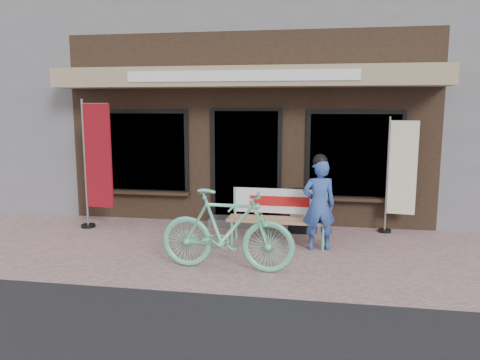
% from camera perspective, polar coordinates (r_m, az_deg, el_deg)
% --- Properties ---
extents(ground, '(70.00, 70.00, 0.00)m').
position_cam_1_polar(ground, '(7.22, -1.75, -9.11)').
color(ground, '#B28889').
rests_on(ground, ground).
extents(storefront, '(7.00, 6.77, 6.00)m').
position_cam_1_polar(storefront, '(11.79, 3.07, 12.68)').
color(storefront, black).
rests_on(storefront, ground).
extents(bench, '(1.66, 0.47, 0.89)m').
position_cam_1_polar(bench, '(7.72, 4.73, -3.91)').
color(bench, '#69CEA9').
rests_on(bench, ground).
extents(person, '(0.58, 0.44, 1.52)m').
position_cam_1_polar(person, '(7.41, 9.60, -2.79)').
color(person, '#3050A7').
rests_on(person, ground).
extents(bicycle, '(1.91, 0.63, 1.13)m').
position_cam_1_polar(bicycle, '(6.44, -1.62, -6.13)').
color(bicycle, '#69CEA9').
rests_on(bicycle, ground).
extents(nobori_red, '(0.70, 0.29, 2.37)m').
position_cam_1_polar(nobori_red, '(8.88, -17.13, 2.01)').
color(nobori_red, gray).
rests_on(nobori_red, ground).
extents(nobori_cream, '(0.61, 0.26, 2.06)m').
position_cam_1_polar(nobori_cream, '(8.65, 18.90, 0.70)').
color(nobori_cream, gray).
rests_on(nobori_cream, ground).
extents(menu_stand, '(0.41, 0.10, 0.82)m').
position_cam_1_polar(menu_stand, '(8.31, 7.33, -3.72)').
color(menu_stand, black).
rests_on(menu_stand, ground).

